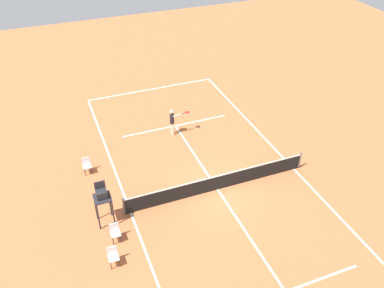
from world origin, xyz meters
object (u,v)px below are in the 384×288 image
tennis_ball (163,153)px  umpire_chair (102,197)px  courtside_chair_far (113,256)px  player_serving (173,120)px  courtside_chair_near (115,232)px  courtside_chair_mid (87,165)px

tennis_ball → umpire_chair: 6.25m
tennis_ball → umpire_chair: size_ratio=0.03×
tennis_ball → courtside_chair_far: (4.47, 6.90, 0.50)m
player_serving → courtside_chair_near: bearing=-45.7°
tennis_ball → courtside_chair_mid: 4.48m
player_serving → umpire_chair: (5.56, 6.03, 0.54)m
tennis_ball → umpire_chair: (4.28, 4.28, 1.57)m
tennis_ball → courtside_chair_far: size_ratio=0.07×
courtside_chair_mid → courtside_chair_far: (0.02, 6.75, 0.00)m
umpire_chair → courtside_chair_far: bearing=85.9°
courtside_chair_near → courtside_chair_far: (0.38, 1.31, 0.00)m
umpire_chair → courtside_chair_far: size_ratio=2.54×
player_serving → courtside_chair_mid: size_ratio=1.88×
courtside_chair_far → umpire_chair: bearing=-94.1°
player_serving → umpire_chair: size_ratio=0.74×
umpire_chair → player_serving: bearing=-132.7°
player_serving → tennis_ball: 2.40m
courtside_chair_mid → player_serving: bearing=-161.7°
tennis_ball → courtside_chair_far: 8.23m
player_serving → courtside_chair_near: player_serving is taller
courtside_chair_near → courtside_chair_mid: same height
player_serving → courtside_chair_far: player_serving is taller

